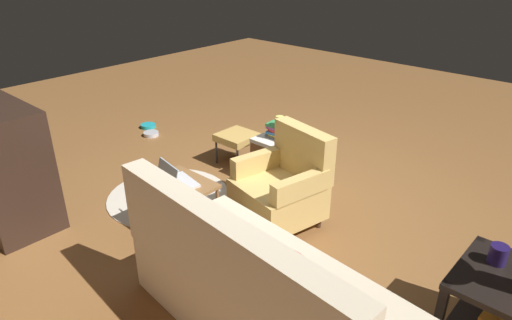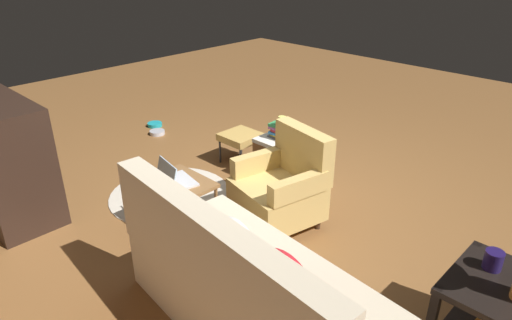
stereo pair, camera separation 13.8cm
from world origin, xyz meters
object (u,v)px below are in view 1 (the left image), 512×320
Objects in this scene: side_table at (509,305)px; wicker_hamper at (279,159)px; book_stack_hamper at (280,131)px; small_vase at (498,254)px; couch at (260,292)px; pet_bowl_steel at (151,134)px; laptop_desk at (181,189)px; yellow_mug at (280,121)px; laptop at (175,180)px; pet_bowl_teal at (148,126)px; armchair at (283,186)px; ottoman at (237,138)px.

side_table reaches higher than wicker_hamper.
small_vase is at bearing 161.89° from book_stack_hamper.
pet_bowl_steel is at bearing -25.02° from couch.
yellow_mug reaches higher than laptop_desk.
laptop is 3.62× the size of yellow_mug.
book_stack_hamper reaches higher than pet_bowl_steel.
yellow_mug is at bearing -91.22° from laptop_desk.
side_table is 4.87m from pet_bowl_teal.
book_stack_hamper is 1.41× the size of pet_bowl_teal.
couch reaches higher than yellow_mug.
wicker_hamper is at bearing -57.66° from yellow_mug.
small_vase is at bearing 175.48° from armchair.
laptop is 1.34m from yellow_mug.
couch is 1.35m from laptop.
wicker_hamper is 1.70× the size of book_stack_hamper.
armchair is at bearing -7.14° from side_table.
wicker_hamper is 0.62m from ottoman.
laptop_desk is 1.32m from yellow_mug.
armchair is 1.81m from small_vase.
couch is 4.92× the size of ottoman.
pet_bowl_steel is 1.00× the size of pet_bowl_teal.
armchair reaches higher than laptop_desk.
couch is 9.84× the size of pet_bowl_teal.
book_stack_hamper is 0.66m from ottoman.
yellow_mug is 0.25× the size of ottoman.
wicker_hamper is (1.27, -1.74, -0.09)m from couch.
armchair is 1.32m from ottoman.
armchair is 2.17× the size of ottoman.
couch is 3.98m from pet_bowl_teal.
laptop is 1.81× the size of pet_bowl_teal.
armchair is 4.35× the size of pet_bowl_steel.
laptop_desk and wicker_hamper have the same top height.
couch is 4.10× the size of wicker_hamper.
small_vase is (0.14, -0.10, 0.25)m from side_table.
laptop_desk is at bearing 13.63° from small_vase.
armchair reaches higher than pet_bowl_steel.
pet_bowl_steel is at bearing 5.43° from wicker_hamper.
wicker_hamper reaches higher than pet_bowl_steel.
side_table is 2.64m from book_stack_hamper.
armchair is 0.90m from laptop_desk.
armchair is at bearing 131.46° from wicker_hamper.
laptop_desk is at bearing 150.87° from pet_bowl_steel.
laptop is at bearing 88.48° from yellow_mug.
laptop_desk is (0.55, 0.71, 0.06)m from armchair.
pet_bowl_teal is at bearing -28.39° from pet_bowl_steel.
pet_bowl_steel is at bearing -30.09° from laptop.
ottoman is at bearing -172.71° from pet_bowl_steel.
book_stack_hamper reaches higher than side_table.
yellow_mug is at bearing -17.36° from small_vase.
wicker_hamper is at bearing -178.90° from ottoman.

